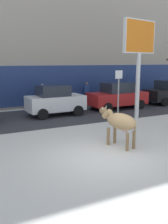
# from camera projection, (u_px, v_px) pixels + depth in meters

# --- Properties ---
(ground_plane) EXTENTS (120.00, 120.00, 0.00)m
(ground_plane) POSITION_uv_depth(u_px,v_px,m) (104.00, 157.00, 9.25)
(ground_plane) COLOR silver
(road_strip) EXTENTS (60.00, 5.60, 0.01)m
(road_strip) POSITION_uv_depth(u_px,v_px,m) (39.00, 117.00, 15.77)
(road_strip) COLOR #333338
(road_strip) RESTS_ON ground
(building_facade) EXTENTS (44.00, 6.10, 13.00)m
(building_facade) POSITION_uv_depth(u_px,v_px,m) (11.00, 19.00, 20.07)
(building_facade) COLOR #A39989
(building_facade) RESTS_ON ground
(cow_tan) EXTENTS (0.92, 1.94, 1.54)m
(cow_tan) POSITION_uv_depth(u_px,v_px,m) (120.00, 122.00, 10.26)
(cow_tan) COLOR tan
(cow_tan) RESTS_ON ground
(billboard) EXTENTS (2.50, 0.77, 5.56)m
(billboard) POSITION_uv_depth(u_px,v_px,m) (139.00, 43.00, 14.68)
(billboard) COLOR silver
(billboard) RESTS_ON ground
(car_white_hatchback) EXTENTS (3.53, 1.97, 1.86)m
(car_white_hatchback) POSITION_uv_depth(u_px,v_px,m) (55.00, 100.00, 16.27)
(car_white_hatchback) COLOR white
(car_white_hatchback) RESTS_ON ground
(car_red_sedan) EXTENTS (4.23, 2.04, 1.84)m
(car_red_sedan) POSITION_uv_depth(u_px,v_px,m) (117.00, 96.00, 18.56)
(car_red_sedan) COLOR red
(car_red_sedan) RESTS_ON ground
(pedestrian_by_cars) EXTENTS (0.36, 0.24, 1.73)m
(pedestrian_by_cars) POSITION_uv_depth(u_px,v_px,m) (43.00, 96.00, 18.76)
(pedestrian_by_cars) COLOR #282833
(pedestrian_by_cars) RESTS_ON ground
(pedestrian_far_left) EXTENTS (0.36, 0.24, 1.73)m
(pedestrian_far_left) POSITION_uv_depth(u_px,v_px,m) (87.00, 93.00, 20.35)
(pedestrian_far_left) COLOR #282833
(pedestrian_far_left) RESTS_ON ground
(street_sign) EXTENTS (0.44, 0.08, 2.82)m
(street_sign) POSITION_uv_depth(u_px,v_px,m) (118.00, 92.00, 14.43)
(street_sign) COLOR gray
(street_sign) RESTS_ON ground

